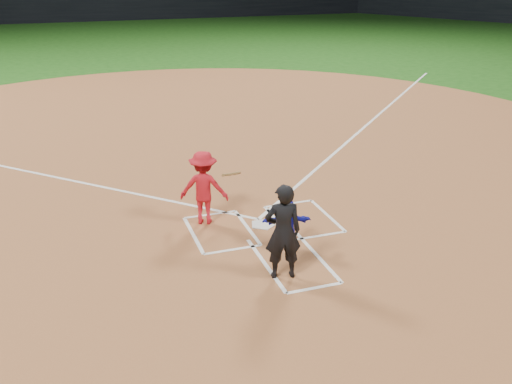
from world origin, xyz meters
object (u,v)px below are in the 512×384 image
object	(u,v)px
batter_at_plate	(204,188)
home_plate	(263,224)
catcher	(287,224)
umpire	(283,232)

from	to	relation	value
batter_at_plate	home_plate	bearing A→B (deg)	-25.45
catcher	home_plate	bearing A→B (deg)	-73.31
home_plate	umpire	distance (m)	2.43
umpire	batter_at_plate	distance (m)	2.89
catcher	umpire	distance (m)	1.21
home_plate	batter_at_plate	size ratio (longest dim) A/B	0.36
catcher	umpire	size ratio (longest dim) A/B	0.59
catcher	batter_at_plate	distance (m)	2.19
home_plate	catcher	size ratio (longest dim) A/B	0.55
home_plate	batter_at_plate	xyz separation A→B (m)	(-1.19, 0.57, 0.83)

